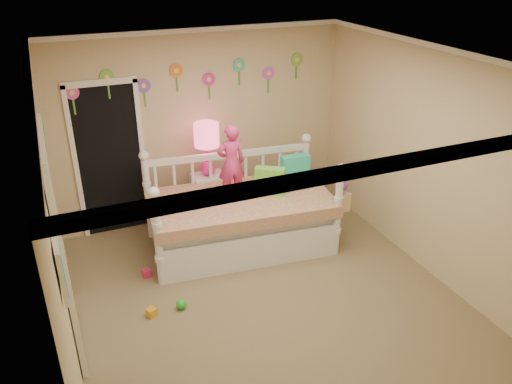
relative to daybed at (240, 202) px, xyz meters
name	(u,v)px	position (x,y,z in m)	size (l,w,h in m)	color
floor	(269,302)	(-0.14, -1.22, -0.62)	(4.00, 4.50, 0.01)	#7F684C
ceiling	(272,62)	(-0.14, -1.22, 1.98)	(4.00, 4.50, 0.01)	white
back_wall	(202,127)	(-0.14, 1.03, 0.68)	(4.00, 0.01, 2.60)	tan
left_wall	(55,237)	(-2.14, -1.22, 0.68)	(0.01, 4.50, 2.60)	tan
right_wall	(433,165)	(1.86, -1.22, 0.68)	(0.01, 4.50, 2.60)	tan
crown_molding	(272,66)	(-0.14, -1.22, 1.95)	(4.00, 4.50, 0.06)	white
daybed	(240,202)	(0.00, 0.00, 0.00)	(2.30, 1.24, 1.25)	white
pillow_turquoise	(295,169)	(0.82, 0.13, 0.26)	(0.37, 0.13, 0.37)	#24B592
pillow_lime	(270,181)	(0.38, -0.05, 0.24)	(0.37, 0.14, 0.35)	#6CCE3E
child	(231,163)	(-0.11, 0.00, 0.55)	(0.35, 0.23, 0.95)	#DB3175
nightstand	(209,199)	(-0.18, 0.72, -0.26)	(0.44, 0.33, 0.73)	white
table_lamp	(207,141)	(-0.18, 0.72, 0.58)	(0.33, 0.33, 0.73)	#FB2196
closet_doorway	(110,159)	(-1.39, 1.02, 0.41)	(0.90, 0.04, 2.07)	black
flower_decals	(193,81)	(-0.23, 1.02, 1.32)	(3.40, 0.02, 0.50)	#B2668C
mirror_closet	(62,244)	(-2.10, -0.92, 0.43)	(0.07, 1.30, 2.10)	white
wall_picture	(61,268)	(-2.11, -2.12, 0.93)	(0.05, 0.34, 0.42)	white
hanging_bag	(341,197)	(1.09, -0.59, 0.14)	(0.20, 0.16, 0.36)	beige
toy_scatter	(181,294)	(-1.01, -0.79, -0.57)	(0.80, 1.30, 0.11)	#996666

